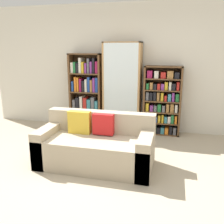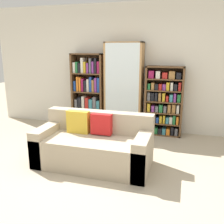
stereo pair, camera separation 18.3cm
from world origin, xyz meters
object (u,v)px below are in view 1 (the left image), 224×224
(bookshelf_left, at_px, (87,94))
(display_cabinet, at_px, (122,88))
(couch, at_px, (96,146))
(bookshelf_right, at_px, (162,102))
(wine_bottle, at_px, (130,136))

(bookshelf_left, height_order, display_cabinet, display_cabinet)
(couch, distance_m, bookshelf_left, 1.98)
(bookshelf_right, relative_size, wine_bottle, 3.59)
(display_cabinet, bearing_deg, bookshelf_right, 1.09)
(bookshelf_left, height_order, bookshelf_right, bookshelf_left)
(bookshelf_left, relative_size, display_cabinet, 0.88)
(couch, height_order, bookshelf_right, bookshelf_right)
(display_cabinet, bearing_deg, couch, -91.41)
(couch, bearing_deg, display_cabinet, 88.59)
(bookshelf_left, distance_m, display_cabinet, 0.83)
(couch, xyz_separation_m, display_cabinet, (0.04, 1.73, 0.64))
(bookshelf_left, xyz_separation_m, bookshelf_right, (1.67, 0.00, -0.10))
(display_cabinet, height_order, bookshelf_right, display_cabinet)
(couch, relative_size, bookshelf_left, 1.05)
(bookshelf_left, relative_size, wine_bottle, 4.19)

